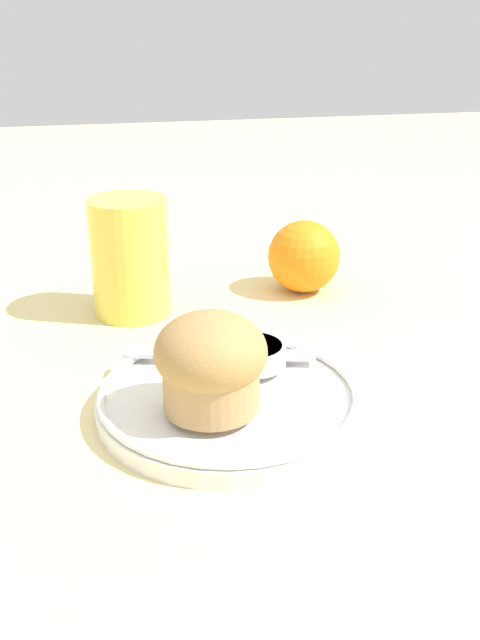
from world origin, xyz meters
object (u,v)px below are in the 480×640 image
object	(u,v)px
muffin	(211,362)
butter_knife	(219,354)
orange_fruit	(304,257)
juice_glass	(130,257)

from	to	relation	value
muffin	butter_knife	size ratio (longest dim) A/B	0.51
butter_knife	orange_fruit	world-z (taller)	orange_fruit
orange_fruit	juice_glass	world-z (taller)	juice_glass
butter_knife	orange_fruit	size ratio (longest dim) A/B	2.02
muffin	butter_knife	distance (m)	0.09
butter_knife	orange_fruit	xyz separation A→B (m)	(0.13, 0.18, 0.02)
muffin	orange_fruit	size ratio (longest dim) A/B	1.03
orange_fruit	butter_knife	bearing A→B (deg)	-125.66
muffin	juice_glass	distance (m)	0.24
muffin	orange_fruit	world-z (taller)	muffin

